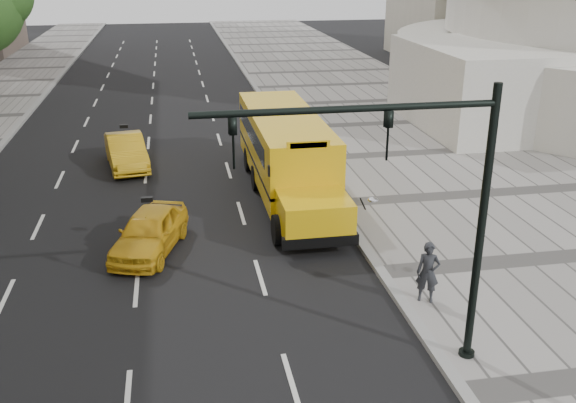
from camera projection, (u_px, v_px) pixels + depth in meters
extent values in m
plane|color=black|center=(171.00, 218.00, 22.72)|extent=(140.00, 140.00, 0.00)
cube|color=gray|center=(486.00, 195.00, 24.69)|extent=(12.00, 140.00, 0.15)
cube|color=gray|center=(335.00, 205.00, 23.69)|extent=(0.30, 140.00, 0.15)
cube|color=silver|center=(492.00, 86.00, 33.93)|extent=(8.00, 10.00, 4.40)
cube|color=#ECB50E|center=(284.00, 145.00, 24.98)|extent=(2.50, 9.00, 2.45)
cube|color=#ECB50E|center=(314.00, 214.00, 20.17)|extent=(2.20, 2.00, 1.10)
cube|color=black|center=(320.00, 241.00, 19.56)|extent=(2.38, 0.25, 0.35)
cube|color=black|center=(284.00, 158.00, 25.17)|extent=(2.52, 9.00, 0.12)
cube|color=black|center=(308.00, 169.00, 20.73)|extent=(2.05, 0.10, 0.90)
cube|color=black|center=(282.00, 130.00, 25.26)|extent=(2.52, 7.50, 0.70)
cube|color=#ECB50E|center=(308.00, 145.00, 20.43)|extent=(1.40, 0.12, 0.28)
ellipsoid|color=silver|center=(376.00, 203.00, 18.85)|extent=(0.32, 0.32, 0.14)
cylinder|color=black|center=(365.00, 207.00, 19.08)|extent=(0.36, 0.47, 0.58)
cylinder|color=black|center=(278.00, 230.00, 20.48)|extent=(0.30, 1.00, 1.00)
cylinder|color=black|center=(346.00, 225.00, 20.85)|extent=(0.30, 1.00, 1.00)
cylinder|color=black|center=(256.00, 178.00, 25.25)|extent=(0.30, 1.00, 1.00)
cylinder|color=black|center=(312.00, 175.00, 25.62)|extent=(0.30, 1.00, 1.00)
cylinder|color=black|center=(249.00, 159.00, 27.54)|extent=(0.30, 1.00, 1.00)
cylinder|color=black|center=(300.00, 156.00, 27.92)|extent=(0.30, 1.00, 1.00)
imported|color=gold|center=(150.00, 232.00, 19.92)|extent=(2.75, 4.28, 1.35)
imported|color=gold|center=(126.00, 151.00, 27.88)|extent=(2.20, 4.51, 1.42)
imported|color=#27292E|center=(428.00, 272.00, 16.72)|extent=(0.71, 0.61, 1.66)
cylinder|color=black|center=(481.00, 233.00, 13.60)|extent=(0.18, 0.18, 6.40)
cylinder|color=black|center=(466.00, 356.00, 14.71)|extent=(0.36, 0.36, 0.25)
cylinder|color=black|center=(348.00, 109.00, 12.10)|extent=(6.00, 0.14, 0.14)
imported|color=black|center=(387.00, 135.00, 12.43)|extent=(0.16, 0.20, 1.00)
imported|color=black|center=(233.00, 143.00, 11.93)|extent=(0.16, 0.20, 1.00)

